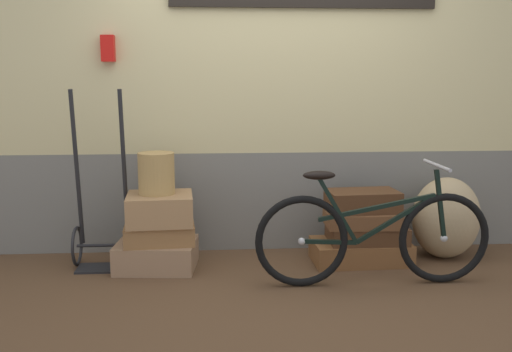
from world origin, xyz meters
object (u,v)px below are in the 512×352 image
suitcase_0 (157,255)px  luggage_trolley (103,227)px  suitcase_3 (360,251)px  suitcase_6 (363,201)px  suitcase_1 (160,232)px  suitcase_2 (160,209)px  burlap_sack (446,218)px  wicker_basket (156,173)px  suitcase_5 (362,219)px  suitcase_4 (367,233)px  bicycle (373,237)px

suitcase_0 → luggage_trolley: 0.46m
suitcase_3 → luggage_trolley: size_ratio=0.55×
suitcase_6 → suitcase_3: bearing=169.1°
suitcase_3 → suitcase_6: bearing=-8.7°
suitcase_1 → suitcase_2: (0.01, -0.02, 0.18)m
suitcase_2 → burlap_sack: size_ratio=0.74×
suitcase_6 → luggage_trolley: luggage_trolley is taller
wicker_basket → suitcase_5: bearing=-0.7°
suitcase_0 → luggage_trolley: luggage_trolley is taller
suitcase_5 → burlap_sack: 0.71m
suitcase_4 → suitcase_3: bearing=179.1°
bicycle → suitcase_4: bearing=79.5°
suitcase_1 → suitcase_4: 1.58m
suitcase_0 → suitcase_1: 0.18m
suitcase_5 → suitcase_6: bearing=73.2°
suitcase_2 → suitcase_3: 1.58m
suitcase_3 → suitcase_5: bearing=-100.4°
suitcase_5 → suitcase_1: bearing=-179.3°
suitcase_5 → luggage_trolley: 1.97m
suitcase_5 → luggage_trolley: bearing=178.7°
suitcase_2 → luggage_trolley: 0.48m
suitcase_5 → bicycle: 0.47m
suitcase_1 → bicycle: size_ratio=0.31×
suitcase_1 → suitcase_2: size_ratio=1.07×
suitcase_1 → suitcase_6: 1.56m
suitcase_4 → luggage_trolley: 2.02m
suitcase_0 → wicker_basket: wicker_basket is taller
suitcase_2 → bicycle: bearing=-20.7°
wicker_basket → burlap_sack: size_ratio=0.48×
suitcase_1 → wicker_basket: bearing=147.5°
bicycle → suitcase_1: bearing=162.3°
suitcase_0 → suitcase_4: bearing=6.3°
suitcase_1 → wicker_basket: wicker_basket is taller
wicker_basket → burlap_sack: (2.25, 0.07, -0.40)m
suitcase_0 → suitcase_6: suitcase_6 is taller
suitcase_0 → wicker_basket: (0.01, 0.03, 0.62)m
suitcase_5 → bicycle: bearing=-94.2°
suitcase_3 → wicker_basket: (-1.55, -0.00, 0.64)m
suitcase_4 → bicycle: bearing=-99.7°
suitcase_1 → wicker_basket: (-0.01, 0.01, 0.44)m
suitcase_3 → wicker_basket: 1.68m
suitcase_4 → wicker_basket: (-1.60, -0.00, 0.49)m
suitcase_3 → bicycle: (-0.05, -0.49, 0.26)m
bicycle → suitcase_3: bearing=84.5°
luggage_trolley → burlap_sack: bearing=0.2°
suitcase_2 → wicker_basket: (-0.02, 0.03, 0.26)m
suitcase_3 → suitcase_0: bearing=179.2°
wicker_basket → luggage_trolley: size_ratio=0.23×
suitcase_6 → wicker_basket: (-1.56, -0.00, 0.23)m
suitcase_0 → suitcase_1: size_ratio=1.14×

